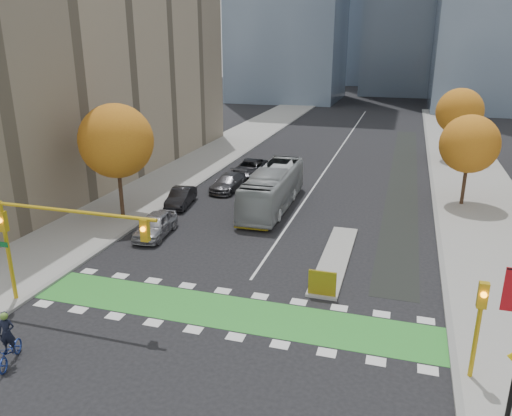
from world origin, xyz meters
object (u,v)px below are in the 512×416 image
Objects in this scene: cyclist at (9,347)px; parked_car_a at (155,225)px; bus at (273,188)px; traffic_signal_east at (479,316)px; hazard_board at (322,283)px; tree_west at (116,141)px; parked_car_d at (250,168)px; tree_east_far at (460,112)px; parked_car_b at (181,197)px; traffic_signal_west at (49,231)px; parked_car_c at (228,183)px; tree_east_near at (470,144)px.

cyclist reaches higher than parked_car_a.
cyclist is 22.55m from bus.
traffic_signal_east is 20.99m from parked_car_a.
hazard_board is 0.17× the size of tree_west.
parked_car_d is at bearing 123.06° from traffic_signal_east.
traffic_signal_east is at bearing -55.64° from bus.
tree_east_far is at bearing 47.00° from cyclist.
tree_west is 6.80m from parked_car_b.
traffic_signal_east is at bearing 0.01° from traffic_signal_west.
bus is at bearing 114.85° from hazard_board.
traffic_signal_west is 0.76× the size of bus.
tree_east_far reaches higher than bus.
bus is at bearing 48.30° from parked_car_a.
tree_east_far is 1.59× the size of parked_car_c.
bus reaches higher than cyclist.
cyclist is at bearing -140.93° from hazard_board.
parked_car_c is at bearing -175.79° from tree_east_near.
traffic_signal_east is (-1.50, -22.51, -2.13)m from tree_east_near.
tree_west is 0.96× the size of traffic_signal_west.
tree_east_near is at bearing 27.38° from parked_car_a.
traffic_signal_west reaches higher than parked_car_b.
tree_east_near is 19.29m from parked_car_d.
traffic_signal_east is at bearing -46.95° from parked_car_c.
traffic_signal_west is at bearing -95.02° from parked_car_a.
parked_car_b is at bearing -109.32° from parked_car_c.
bus is at bearing 27.82° from tree_west.
hazard_board reaches higher than parked_car_b.
parked_car_b is at bearing -163.07° from tree_east_near.
parked_car_a is at bearing -88.26° from parked_car_b.
tree_west reaches higher than parked_car_c.
bus is (-12.54, 17.76, -1.18)m from traffic_signal_east.
tree_east_near is 1.58× the size of parked_car_a.
traffic_signal_west reaches higher than parked_car_d.
bus is 2.49× the size of parked_car_a.
tree_east_near is 19.39m from parked_car_c.
hazard_board is 23.85m from parked_car_d.
tree_east_near is at bearing 7.79° from parked_car_c.
hazard_board is 19.93m from tree_east_near.
tree_east_near is 1.67× the size of parked_car_b.
cyclist is 30.34m from parked_car_d.
bus is at bearing 71.67° from traffic_signal_west.
tree_west is 0.74× the size of bus.
traffic_signal_west is 1.90× the size of parked_car_a.
parked_car_c is at bearing -95.92° from parked_car_d.
tree_west is 1.48× the size of parked_car_d.
parked_car_a is (-19.93, -12.65, -4.10)m from tree_east_near.
tree_east_near is 16.01m from tree_east_far.
tree_west is at bearing -133.30° from tree_east_far.
traffic_signal_east is (-2.00, -38.51, -2.51)m from tree_east_far.
parked_car_c is 0.87× the size of parked_car_d.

